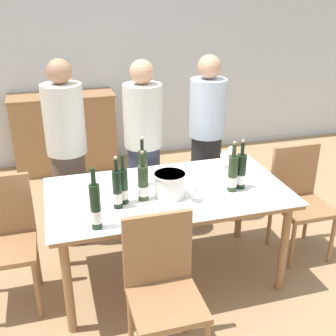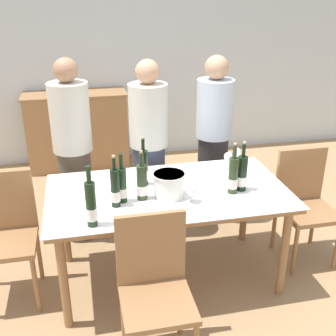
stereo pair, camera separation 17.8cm
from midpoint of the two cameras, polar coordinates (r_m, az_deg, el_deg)
The scene contains 21 objects.
ground_plane at distance 3.47m, azimuth 1.51°, elevation -14.39°, with size 12.00×12.00×0.00m, color #A37F56.
back_wall at distance 5.43m, azimuth -5.31°, elevation 15.79°, with size 8.00×0.10×2.80m.
sideboard_cabinet at distance 5.32m, azimuth -11.19°, elevation 4.99°, with size 1.23×0.46×0.94m.
dining_table at distance 3.09m, azimuth 1.65°, elevation -4.31°, with size 1.74×0.94×0.76m.
ice_bucket at distance 2.95m, azimuth 1.87°, elevation -2.19°, with size 0.23×0.23×0.17m.
wine_bottle_0 at distance 2.81m, azimuth -5.36°, elevation -2.85°, with size 0.06×0.06×0.37m.
wine_bottle_1 at distance 2.90m, azimuth -1.81°, elevation -2.05°, with size 0.07×0.07×0.36m.
wine_bottle_2 at distance 3.08m, azimuth 11.62°, elevation -0.85°, with size 0.07×0.07×0.37m.
wine_bottle_3 at distance 2.60m, azimuth -8.46°, elevation -5.00°, with size 0.07×0.07×0.40m.
wine_bottle_4 at distance 2.87m, azimuth -4.49°, elevation -2.37°, with size 0.06×0.06×0.36m.
wine_bottle_5 at distance 3.03m, azimuth 10.47°, elevation -1.10°, with size 0.07×0.07×0.38m.
wine_bottle_6 at distance 3.10m, azimuth -1.69°, elevation -0.07°, with size 0.07×0.07×0.38m.
wine_glass_0 at distance 2.87m, azimuth 4.99°, elevation -3.00°, with size 0.08×0.08×0.14m.
wine_glass_1 at distance 3.41m, azimuth 9.66°, elevation 1.40°, with size 0.07×0.07×0.15m.
wine_glass_2 at distance 3.55m, azimuth 10.68°, elevation 2.07°, with size 0.07×0.07×0.14m.
chair_right_end at distance 3.67m, azimuth 19.28°, elevation -3.86°, with size 0.42×0.42×0.92m.
chair_near_front at distance 2.57m, azimuth 0.18°, elevation -15.16°, with size 0.42×0.42×0.93m.
chair_left_end at distance 3.21m, azimuth -19.64°, elevation -7.70°, with size 0.42×0.42×0.94m.
person_host at distance 3.65m, azimuth -11.32°, elevation 1.88°, with size 0.33×0.33×1.62m.
person_guest_left at distance 3.67m, azimuth -1.21°, elevation 2.22°, with size 0.33×0.33×1.59m.
person_guest_right at distance 3.93m, azimuth 7.45°, elevation 3.47°, with size 0.33×0.33×1.58m.
Camera 2 is at (-0.58, -2.67, 2.14)m, focal length 45.00 mm.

